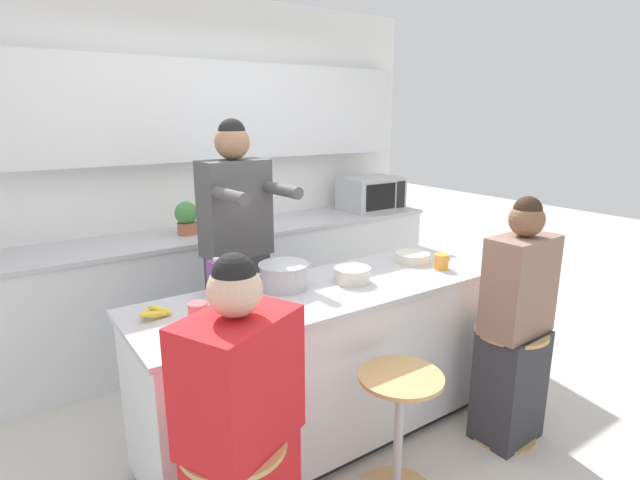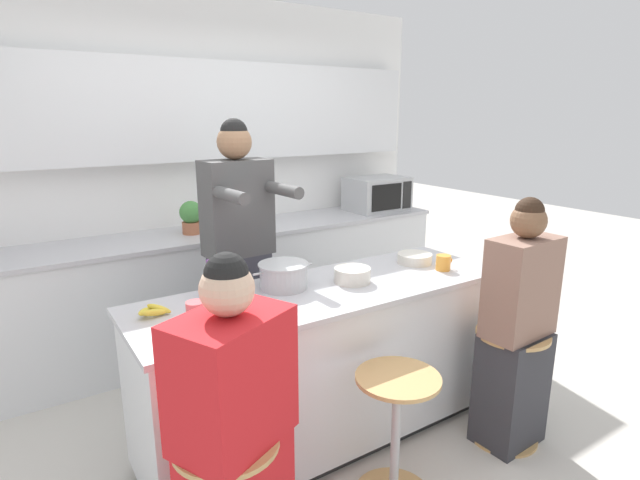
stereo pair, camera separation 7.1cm
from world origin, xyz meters
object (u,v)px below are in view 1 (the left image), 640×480
at_px(juice_carton, 217,278).
at_px(microwave, 371,194).
at_px(person_wrapped_blanket, 242,443).
at_px(person_seated_near, 515,334).
at_px(bar_stool_rightmost, 507,376).
at_px(person_cooking, 238,266).
at_px(bar_stool_center, 399,429).
at_px(banana_bunch, 154,313).
at_px(potted_plant, 186,217).
at_px(fruit_bowl, 412,258).
at_px(coffee_cup_far, 198,313).
at_px(coffee_cup_near, 441,262).
at_px(cooking_pot, 284,276).
at_px(kitchen_island, 327,363).

height_order(juice_carton, microwave, microwave).
bearing_deg(person_wrapped_blanket, person_seated_near, -24.55).
bearing_deg(bar_stool_rightmost, person_seated_near, -95.00).
relative_size(person_cooking, juice_carton, 9.15).
height_order(bar_stool_center, banana_bunch, banana_bunch).
relative_size(banana_bunch, potted_plant, 0.69).
xyz_separation_m(person_seated_near, fruit_bowl, (-0.12, 0.68, 0.29)).
bearing_deg(coffee_cup_far, coffee_cup_near, -2.82).
xyz_separation_m(cooking_pot, fruit_bowl, (0.91, -0.04, -0.04)).
bearing_deg(bar_stool_center, fruit_bowl, 42.87).
bearing_deg(person_cooking, bar_stool_center, -83.62).
bearing_deg(coffee_cup_far, potted_plant, 71.41).
height_order(person_cooking, cooking_pot, person_cooking).
relative_size(coffee_cup_far, juice_carton, 0.61).
xyz_separation_m(person_cooking, potted_plant, (-0.02, 0.82, 0.17)).
xyz_separation_m(kitchen_island, person_cooking, (-0.21, 0.66, 0.44)).
height_order(bar_stool_center, coffee_cup_far, coffee_cup_far).
bearing_deg(kitchen_island, bar_stool_center, -90.00).
bearing_deg(fruit_bowl, kitchen_island, -173.46).
bearing_deg(microwave, person_wrapped_blanket, -138.84).
xyz_separation_m(kitchen_island, fruit_bowl, (0.71, 0.08, 0.47)).
distance_m(person_seated_near, microwave, 2.21).
relative_size(bar_stool_center, potted_plant, 2.64).
distance_m(kitchen_island, person_seated_near, 1.04).
height_order(person_wrapped_blanket, coffee_cup_near, person_wrapped_blanket).
xyz_separation_m(person_wrapped_blanket, fruit_bowl, (1.52, 0.68, 0.29)).
relative_size(bar_stool_rightmost, person_cooking, 0.37).
height_order(person_seated_near, potted_plant, person_seated_near).
height_order(bar_stool_rightmost, juice_carton, juice_carton).
distance_m(bar_stool_rightmost, cooking_pot, 1.38).
bearing_deg(banana_bunch, bar_stool_center, -38.37).
height_order(kitchen_island, banana_bunch, banana_bunch).
distance_m(bar_stool_center, potted_plant, 2.19).
bearing_deg(coffee_cup_near, person_cooking, 140.96).
distance_m(kitchen_island, bar_stool_rightmost, 1.02).
relative_size(person_cooking, banana_bunch, 10.40).
distance_m(coffee_cup_far, microwave, 2.72).
bearing_deg(cooking_pot, person_wrapped_blanket, -130.32).
distance_m(person_cooking, potted_plant, 0.84).
bearing_deg(bar_stool_rightmost, banana_bunch, 158.10).
bearing_deg(fruit_bowl, coffee_cup_far, -175.03).
height_order(kitchen_island, bar_stool_center, kitchen_island).
bearing_deg(potted_plant, banana_bunch, -115.92).
bearing_deg(bar_stool_center, juice_carton, 122.43).
relative_size(bar_stool_rightmost, fruit_bowl, 3.05).
bearing_deg(microwave, potted_plant, 178.86).
bearing_deg(bar_stool_rightmost, kitchen_island, 145.64).
bearing_deg(bar_stool_center, coffee_cup_far, 143.95).
distance_m(microwave, potted_plant, 1.76).
height_order(kitchen_island, person_cooking, person_cooking).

